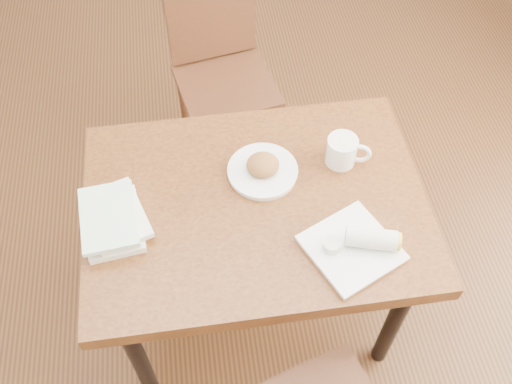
{
  "coord_description": "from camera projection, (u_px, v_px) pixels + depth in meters",
  "views": [
    {
      "loc": [
        -0.16,
        -1.08,
        2.28
      ],
      "look_at": [
        0.0,
        0.0,
        0.8
      ],
      "focal_mm": 40.0,
      "sensor_mm": 36.0,
      "label": 1
    }
  ],
  "objects": [
    {
      "name": "ground",
      "position": [
        256.0,
        301.0,
        2.49
      ],
      "size": [
        4.0,
        5.0,
        0.01
      ],
      "primitive_type": "cube",
      "color": "#472814",
      "rests_on": "ground"
    },
    {
      "name": "table",
      "position": [
        256.0,
        216.0,
        1.95
      ],
      "size": [
        1.13,
        0.82,
        0.75
      ],
      "color": "brown",
      "rests_on": "ground"
    },
    {
      "name": "chair_far",
      "position": [
        220.0,
        62.0,
        2.58
      ],
      "size": [
        0.49,
        0.49,
        0.95
      ],
      "color": "#452213",
      "rests_on": "ground"
    },
    {
      "name": "plate_burrito",
      "position": [
        358.0,
        245.0,
        1.75
      ],
      "size": [
        0.34,
        0.34,
        0.08
      ],
      "color": "white",
      "rests_on": "table"
    },
    {
      "name": "plate_scone",
      "position": [
        263.0,
        169.0,
        1.93
      ],
      "size": [
        0.24,
        0.24,
        0.08
      ],
      "color": "white",
      "rests_on": "table"
    },
    {
      "name": "coffee_mug",
      "position": [
        343.0,
        150.0,
        1.93
      ],
      "size": [
        0.15,
        0.1,
        0.11
      ],
      "color": "white",
      "rests_on": "table"
    },
    {
      "name": "book_stack",
      "position": [
        113.0,
        219.0,
        1.79
      ],
      "size": [
        0.24,
        0.29,
        0.07
      ],
      "color": "white",
      "rests_on": "table"
    }
  ]
}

